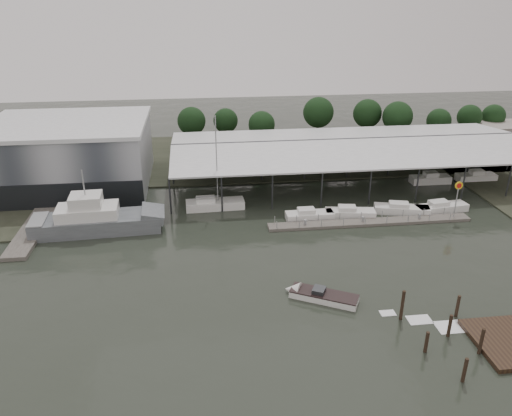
{
  "coord_description": "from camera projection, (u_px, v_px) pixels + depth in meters",
  "views": [
    {
      "loc": [
        -7.85,
        -49.14,
        29.15
      ],
      "look_at": [
        -0.47,
        11.46,
        2.5
      ],
      "focal_mm": 35.0,
      "sensor_mm": 36.0,
      "label": 1
    }
  ],
  "objects": [
    {
      "name": "trawler_dock",
      "position": [
        34.0,
        227.0,
        66.55
      ],
      "size": [
        3.0,
        18.0,
        0.5
      ],
      "color": "#69645D",
      "rests_on": "ground"
    },
    {
      "name": "white_sailboat",
      "position": [
        214.0,
        204.0,
        72.5
      ],
      "size": [
        8.5,
        2.9,
        13.84
      ],
      "rotation": [
        0.0,
        0.0,
        0.04
      ],
      "color": "white",
      "rests_on": "ground"
    },
    {
      "name": "grey_trawler",
      "position": [
        98.0,
        220.0,
        65.37
      ],
      "size": [
        17.28,
        5.76,
        8.84
      ],
      "rotation": [
        0.0,
        0.0,
        0.05
      ],
      "color": "slate",
      "rests_on": "ground"
    },
    {
      "name": "horizon_tree_line",
      "position": [
        347.0,
        117.0,
        101.26
      ],
      "size": [
        68.63,
        10.65,
        9.39
      ],
      "color": "black",
      "rests_on": "ground"
    },
    {
      "name": "moored_cruiser_0",
      "position": [
        309.0,
        215.0,
        69.01
      ],
      "size": [
        6.65,
        2.33,
        1.7
      ],
      "rotation": [
        0.0,
        0.0,
        0.02
      ],
      "color": "white",
      "rests_on": "ground"
    },
    {
      "name": "floating_dock",
      "position": [
        370.0,
        222.0,
        67.92
      ],
      "size": [
        28.0,
        2.0,
        1.4
      ],
      "color": "#69645D",
      "rests_on": "ground"
    },
    {
      "name": "moored_cruiser_2",
      "position": [
        401.0,
        209.0,
        70.98
      ],
      "size": [
        7.95,
        4.06,
        1.7
      ],
      "rotation": [
        0.0,
        0.0,
        -0.25
      ],
      "color": "white",
      "rests_on": "ground"
    },
    {
      "name": "storage_warehouse",
      "position": [
        70.0,
        154.0,
        79.26
      ],
      "size": [
        24.5,
        20.5,
        10.5
      ],
      "color": "#989CA1",
      "rests_on": "ground"
    },
    {
      "name": "speedboat_underway",
      "position": [
        318.0,
        295.0,
        51.3
      ],
      "size": [
        17.08,
        10.02,
        2.0
      ],
      "rotation": [
        0.0,
        0.0,
        2.65
      ],
      "color": "white",
      "rests_on": "ground"
    },
    {
      "name": "mooring_pilings",
      "position": [
        444.0,
        332.0,
        44.88
      ],
      "size": [
        5.85,
        8.98,
        3.8
      ],
      "color": "#312318",
      "rests_on": "ground"
    },
    {
      "name": "covered_boat_shed",
      "position": [
        349.0,
        143.0,
        82.14
      ],
      "size": [
        58.24,
        24.0,
        6.96
      ],
      "color": "white",
      "rests_on": "ground"
    },
    {
      "name": "ground",
      "position": [
        272.0,
        267.0,
        57.24
      ],
      "size": [
        200.0,
        200.0,
        0.0
      ],
      "primitive_type": "plane",
      "color": "#262C23",
      "rests_on": "ground"
    },
    {
      "name": "land_strip_far",
      "position": [
        239.0,
        156.0,
        95.41
      ],
      "size": [
        140.0,
        30.0,
        0.3
      ],
      "color": "#36392B",
      "rests_on": "ground"
    },
    {
      "name": "moored_cruiser_3",
      "position": [
        441.0,
        207.0,
        71.51
      ],
      "size": [
        7.9,
        3.24,
        1.7
      ],
      "rotation": [
        0.0,
        0.0,
        0.14
      ],
      "color": "white",
      "rests_on": "ground"
    },
    {
      "name": "shell_fuel_sign",
      "position": [
        458.0,
        193.0,
        67.75
      ],
      "size": [
        1.1,
        0.18,
        5.55
      ],
      "color": "gray",
      "rests_on": "ground"
    },
    {
      "name": "moored_cruiser_1",
      "position": [
        350.0,
        213.0,
        69.78
      ],
      "size": [
        7.12,
        3.24,
        1.7
      ],
      "rotation": [
        0.0,
        0.0,
        -0.16
      ],
      "color": "white",
      "rests_on": "ground"
    }
  ]
}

